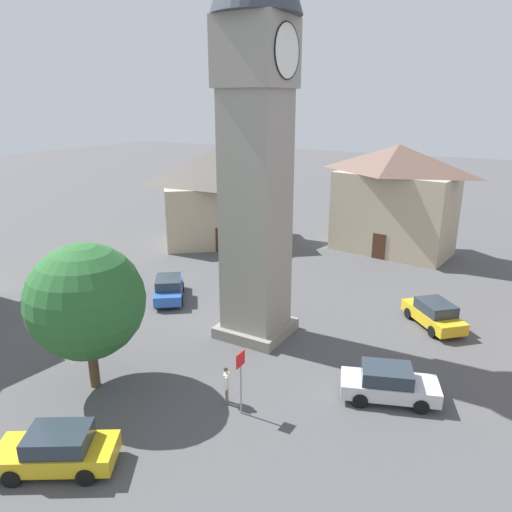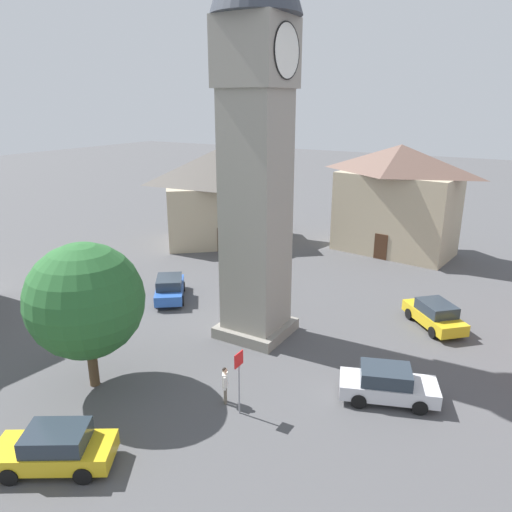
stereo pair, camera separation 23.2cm
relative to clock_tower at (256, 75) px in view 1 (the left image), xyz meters
The scene contains 11 objects.
ground_plane 13.49m from the clock_tower, 96.69° to the right, with size 200.00×200.00×0.00m, color #4C4C4F.
clock_tower is the anchor object (origin of this frame).
car_blue_kerb 14.73m from the clock_tower, 79.91° to the left, with size 4.31×3.83×1.53m.
car_silver_kerb 17.81m from the clock_tower, behind, with size 3.60×4.40×1.53m.
car_red_corner 16.29m from the clock_tower, 54.98° to the right, with size 4.14×4.08×1.53m.
car_white_side 15.28m from the clock_tower, 107.39° to the right, with size 3.02×4.46×1.53m.
pedestrian 14.14m from the clock_tower, 160.57° to the right, with size 0.50×0.37×1.69m.
tree 12.94m from the clock_tower, 155.74° to the left, with size 5.07×5.07×6.68m.
building_corner_back 21.16m from the clock_tower, ahead, with size 6.54×10.40×9.02m.
building_hall_far 21.05m from the clock_tower, 41.01° to the left, with size 11.74×12.00×8.37m.
road_sign 13.68m from the clock_tower, 154.64° to the right, with size 0.60×0.07×2.80m.
Camera 1 is at (-20.85, -12.15, 12.28)m, focal length 33.65 mm.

